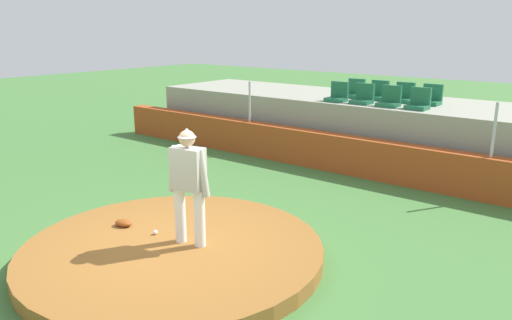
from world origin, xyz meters
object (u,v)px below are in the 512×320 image
(fielding_glove, at_px, (123,223))
(stadium_chair_6, at_px, (404,96))
(stadium_chair_3, at_px, (419,102))
(stadium_chair_4, at_px, (355,92))
(stadium_chair_0, at_px, (338,95))
(stadium_chair_5, at_px, (378,94))
(pitcher, at_px, (188,178))
(stadium_chair_7, at_px, (431,98))
(baseball, at_px, (155,232))
(stadium_chair_1, at_px, (363,97))
(stadium_chair_2, at_px, (390,100))

(fielding_glove, bearing_deg, stadium_chair_6, 62.15)
(stadium_chair_3, bearing_deg, stadium_chair_4, -22.81)
(stadium_chair_0, height_order, stadium_chair_3, same)
(fielding_glove, height_order, stadium_chair_5, stadium_chair_5)
(stadium_chair_5, bearing_deg, stadium_chair_4, 0.02)
(pitcher, bearing_deg, stadium_chair_7, 72.60)
(stadium_chair_3, height_order, stadium_chair_6, same)
(baseball, bearing_deg, stadium_chair_4, 94.13)
(fielding_glove, distance_m, stadium_chair_0, 6.91)
(stadium_chair_1, distance_m, stadium_chair_5, 0.90)
(baseball, distance_m, fielding_glove, 0.68)
(stadium_chair_7, bearing_deg, pitcher, 83.41)
(fielding_glove, height_order, stadium_chair_6, stadium_chair_6)
(pitcher, bearing_deg, stadium_chair_4, 88.52)
(stadium_chair_1, bearing_deg, fielding_glove, 83.08)
(fielding_glove, relative_size, stadium_chair_2, 0.60)
(fielding_glove, height_order, stadium_chair_2, stadium_chair_2)
(stadium_chair_0, xyz_separation_m, stadium_chair_1, (0.70, 0.04, 0.00))
(pitcher, distance_m, stadium_chair_3, 6.68)
(stadium_chair_1, xyz_separation_m, stadium_chair_7, (1.40, 0.90, 0.00))
(fielding_glove, xyz_separation_m, stadium_chair_7, (2.23, 7.70, 1.42))
(pitcher, distance_m, stadium_chair_2, 6.59)
(baseball, relative_size, stadium_chair_5, 0.15)
(stadium_chair_3, bearing_deg, stadium_chair_0, 1.34)
(baseball, xyz_separation_m, stadium_chair_3, (1.57, 6.71, 1.44))
(fielding_glove, relative_size, stadium_chair_1, 0.60)
(baseball, distance_m, stadium_chair_7, 7.89)
(stadium_chair_6, distance_m, stadium_chair_7, 0.70)
(stadium_chair_0, height_order, stadium_chair_7, same)
(fielding_glove, height_order, stadium_chair_3, stadium_chair_3)
(baseball, distance_m, stadium_chair_5, 7.74)
(baseball, height_order, stadium_chair_4, stadium_chair_4)
(fielding_glove, xyz_separation_m, stadium_chair_6, (1.53, 7.68, 1.42))
(stadium_chair_1, bearing_deg, stadium_chair_4, -52.17)
(stadium_chair_1, height_order, stadium_chair_7, same)
(baseball, relative_size, stadium_chair_6, 0.15)
(fielding_glove, relative_size, stadium_chair_0, 0.60)
(pitcher, height_order, stadium_chair_0, stadium_chair_0)
(stadium_chair_5, distance_m, stadium_chair_6, 0.71)
(pitcher, distance_m, stadium_chair_0, 6.68)
(baseball, distance_m, stadium_chair_4, 7.76)
(stadium_chair_1, relative_size, stadium_chair_2, 1.00)
(stadium_chair_1, height_order, stadium_chair_3, same)
(baseball, xyz_separation_m, stadium_chair_4, (-0.55, 7.60, 1.44))
(stadium_chair_2, bearing_deg, stadium_chair_5, -51.74)
(stadium_chair_0, xyz_separation_m, stadium_chair_5, (0.69, 0.94, 0.00))
(stadium_chair_0, bearing_deg, stadium_chair_6, -146.67)
(baseball, bearing_deg, stadium_chair_0, 94.72)
(stadium_chair_5, relative_size, stadium_chair_6, 1.00)
(stadium_chair_4, bearing_deg, stadium_chair_6, 179.18)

